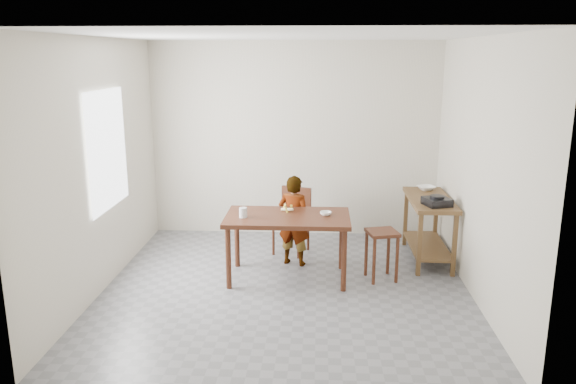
# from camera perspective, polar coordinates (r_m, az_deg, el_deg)

# --- Properties ---
(floor) EXTENTS (4.00, 4.00, 0.04)m
(floor) POSITION_cam_1_polar(r_m,az_deg,el_deg) (6.31, -0.20, -9.91)
(floor) COLOR slate
(floor) RESTS_ON ground
(ceiling) EXTENTS (4.00, 4.00, 0.04)m
(ceiling) POSITION_cam_1_polar(r_m,az_deg,el_deg) (5.78, -0.23, 15.82)
(ceiling) COLOR white
(ceiling) RESTS_ON wall_back
(wall_back) EXTENTS (4.00, 0.04, 2.70)m
(wall_back) POSITION_cam_1_polar(r_m,az_deg,el_deg) (7.88, 0.65, 5.30)
(wall_back) COLOR beige
(wall_back) RESTS_ON ground
(wall_front) EXTENTS (4.00, 0.04, 2.70)m
(wall_front) POSITION_cam_1_polar(r_m,az_deg,el_deg) (3.94, -1.94, -3.50)
(wall_front) COLOR beige
(wall_front) RESTS_ON ground
(wall_left) EXTENTS (0.04, 4.00, 2.70)m
(wall_left) POSITION_cam_1_polar(r_m,az_deg,el_deg) (6.34, -18.79, 2.45)
(wall_left) COLOR beige
(wall_left) RESTS_ON ground
(wall_right) EXTENTS (0.04, 4.00, 2.70)m
(wall_right) POSITION_cam_1_polar(r_m,az_deg,el_deg) (6.12, 19.05, 2.04)
(wall_right) COLOR beige
(wall_right) RESTS_ON ground
(window_pane) EXTENTS (0.02, 1.10, 1.30)m
(window_pane) POSITION_cam_1_polar(r_m,az_deg,el_deg) (6.47, -17.83, 4.10)
(window_pane) COLOR white
(window_pane) RESTS_ON wall_left
(dining_table) EXTENTS (1.40, 0.80, 0.75)m
(dining_table) POSITION_cam_1_polar(r_m,az_deg,el_deg) (6.44, -0.05, -5.62)
(dining_table) COLOR #421F12
(dining_table) RESTS_ON floor
(prep_counter) EXTENTS (0.50, 1.20, 0.80)m
(prep_counter) POSITION_cam_1_polar(r_m,az_deg,el_deg) (7.22, 14.06, -3.66)
(prep_counter) COLOR brown
(prep_counter) RESTS_ON floor
(child) EXTENTS (0.47, 0.38, 1.12)m
(child) POSITION_cam_1_polar(r_m,az_deg,el_deg) (6.81, 0.61, -2.91)
(child) COLOR silver
(child) RESTS_ON floor
(dining_chair) EXTENTS (0.52, 0.52, 0.84)m
(dining_chair) POSITION_cam_1_polar(r_m,az_deg,el_deg) (7.25, 0.31, -3.01)
(dining_chair) COLOR #421F12
(dining_chair) RESTS_ON floor
(stool) EXTENTS (0.40, 0.40, 0.58)m
(stool) POSITION_cam_1_polar(r_m,az_deg,el_deg) (6.53, 9.47, -6.34)
(stool) COLOR #421F12
(stool) RESTS_ON floor
(glass_tumbler) EXTENTS (0.12, 0.12, 0.11)m
(glass_tumbler) POSITION_cam_1_polar(r_m,az_deg,el_deg) (6.26, -4.58, -2.09)
(glass_tumbler) COLOR silver
(glass_tumbler) RESTS_ON dining_table
(small_bowl) EXTENTS (0.15, 0.15, 0.04)m
(small_bowl) POSITION_cam_1_polar(r_m,az_deg,el_deg) (6.35, 3.84, -2.19)
(small_bowl) COLOR white
(small_bowl) RESTS_ON dining_table
(banana) EXTENTS (0.19, 0.16, 0.06)m
(banana) POSITION_cam_1_polar(r_m,az_deg,el_deg) (6.48, -0.08, -1.74)
(banana) COLOR #F2D24E
(banana) RESTS_ON dining_table
(serving_bowl) EXTENTS (0.29, 0.29, 0.06)m
(serving_bowl) POSITION_cam_1_polar(r_m,az_deg,el_deg) (7.50, 13.86, 0.40)
(serving_bowl) COLOR white
(serving_bowl) RESTS_ON prep_counter
(gas_burner) EXTENTS (0.35, 0.35, 0.09)m
(gas_burner) POSITION_cam_1_polar(r_m,az_deg,el_deg) (6.77, 14.89, -0.96)
(gas_burner) COLOR black
(gas_burner) RESTS_ON prep_counter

